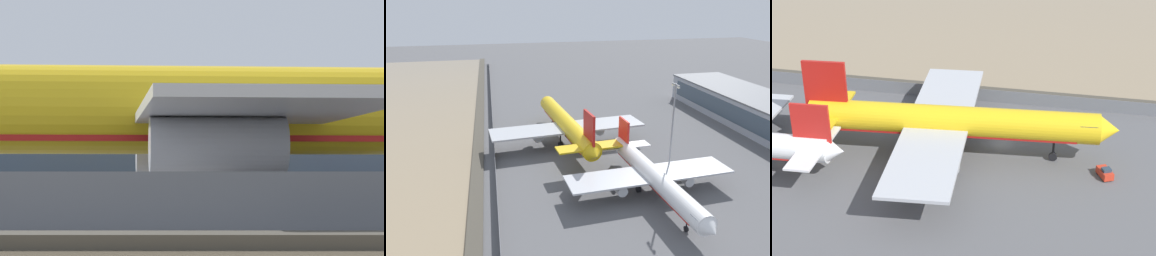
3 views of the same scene
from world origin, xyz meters
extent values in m
plane|color=#565659|center=(0.00, 0.00, 0.00)|extent=(500.00, 500.00, 0.00)
cube|color=#937F60|center=(0.00, -71.00, 0.00)|extent=(320.00, 98.00, 0.01)
cube|color=#474238|center=(0.00, -20.50, 0.25)|extent=(320.00, 3.00, 0.50)
cube|color=slate|center=(0.00, -16.00, 1.27)|extent=(280.00, 0.08, 2.53)
cylinder|color=slate|center=(0.00, -16.00, 1.27)|extent=(0.10, 0.10, 2.53)
cylinder|color=yellow|center=(7.24, 5.27, 6.09)|extent=(46.87, 8.84, 4.97)
cone|color=yellow|center=(-17.36, 3.21, 6.09)|extent=(3.61, 4.98, 4.72)
cone|color=yellow|center=(31.83, 7.32, 6.09)|extent=(3.59, 4.73, 4.47)
cube|color=#232D3D|center=(-14.14, 3.48, 6.71)|extent=(3.08, 4.44, 1.49)
cube|color=red|center=(7.24, 5.27, 4.72)|extent=(39.82, 7.26, 0.89)
cube|color=#B7BABF|center=(10.49, -5.69, 5.47)|extent=(12.08, 23.15, 0.50)
cube|color=#B7BABF|center=(8.63, 16.61, 5.47)|extent=(12.08, 23.15, 0.50)
cylinder|color=#B7BABF|center=(8.95, -4.02, 3.85)|extent=(6.73, 3.27, 2.73)
cylinder|color=#B7BABF|center=(7.38, 14.71, 3.85)|extent=(6.73, 3.27, 2.73)
cube|color=red|center=(27.68, 6.98, 11.06)|extent=(7.02, 1.18, 8.45)
cube|color=yellow|center=(28.02, 2.89, 6.46)|extent=(5.33, 8.57, 0.40)
cube|color=yellow|center=(27.34, 11.07, 6.46)|extent=(5.33, 8.57, 0.40)
cylinder|color=black|center=(-9.03, 3.91, 2.15)|extent=(0.35, 0.35, 2.91)
cylinder|color=black|center=(-9.03, 3.91, 0.70)|extent=(1.43, 0.66, 1.39)
cylinder|color=black|center=(10.70, 2.94, 2.15)|extent=(0.40, 0.40, 2.91)
cylinder|color=black|center=(10.70, 2.94, 0.70)|extent=(1.69, 1.25, 1.60)
cylinder|color=black|center=(10.27, 8.14, 2.15)|extent=(0.40, 0.40, 2.91)
cylinder|color=black|center=(10.27, 8.14, 0.70)|extent=(1.69, 1.25, 1.60)
cone|color=white|center=(22.70, 16.37, 4.94)|extent=(2.80, 3.76, 3.63)
cube|color=red|center=(26.16, 16.54, 8.97)|extent=(5.90, 0.78, 6.85)
cube|color=white|center=(25.99, 19.99, 5.24)|extent=(4.26, 7.09, 0.32)
cube|color=white|center=(26.33, 13.09, 5.24)|extent=(4.26, 7.09, 0.32)
cube|color=red|center=(-17.32, 7.39, 0.75)|extent=(2.84, 3.58, 1.11)
cube|color=#283847|center=(-17.49, 7.75, 1.55)|extent=(1.64, 1.57, 0.50)
cylinder|color=black|center=(-18.36, 7.98, 0.35)|extent=(0.50, 0.73, 0.70)
cylinder|color=black|center=(-17.14, 8.58, 0.35)|extent=(0.50, 0.73, 0.70)
cylinder|color=black|center=(-17.50, 6.20, 0.35)|extent=(0.50, 0.73, 0.70)
cylinder|color=black|center=(-16.27, 6.79, 0.35)|extent=(0.50, 0.73, 0.70)
camera|label=1|loc=(7.72, -57.52, 2.33)|focal=105.00mm
camera|label=2|loc=(110.60, -15.30, 41.72)|focal=35.00mm
camera|label=3|loc=(-13.49, 94.42, 52.32)|focal=60.00mm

